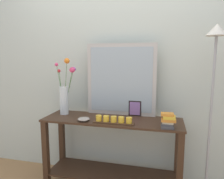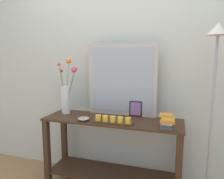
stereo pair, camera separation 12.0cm
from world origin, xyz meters
The scene contains 9 objects.
wall_back centered at (0.00, 0.34, 1.35)m, with size 6.40×0.08×2.70m, color beige.
console_table centered at (0.00, 0.00, 0.46)m, with size 1.40×0.43×0.77m.
mirror_leaning centered at (0.05, 0.18, 1.15)m, with size 0.74×0.03×0.77m.
tall_vase_left centered at (-0.55, 0.07, 0.99)m, with size 0.23×0.15×0.61m.
candle_tray centered at (0.05, -0.13, 0.80)m, with size 0.39×0.09×0.07m.
picture_frame_small centered at (0.21, 0.17, 0.85)m, with size 0.13×0.01×0.16m.
decorative_bowl centered at (-0.25, -0.14, 0.79)m, with size 0.12×0.12×0.04m.
book_stack centered at (0.55, -0.15, 0.84)m, with size 0.13×0.10×0.13m.
floor_lamp centered at (0.92, 0.01, 1.13)m, with size 0.24×0.24×1.67m.
Camera 2 is at (0.62, -1.98, 1.39)m, focal length 33.81 mm.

